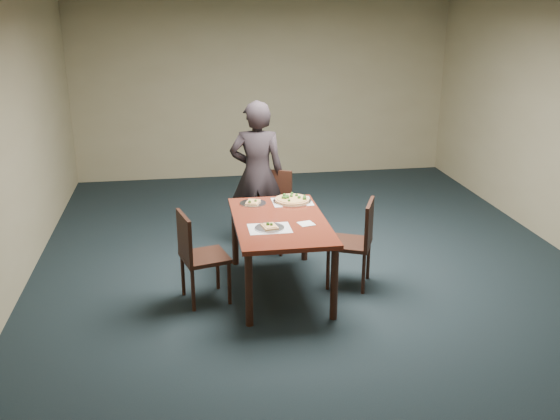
{
  "coord_description": "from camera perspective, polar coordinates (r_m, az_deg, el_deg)",
  "views": [
    {
      "loc": [
        -1.32,
        -5.93,
        2.84
      ],
      "look_at": [
        -0.41,
        -0.25,
        0.85
      ],
      "focal_mm": 40.0,
      "sensor_mm": 36.0,
      "label": 1
    }
  ],
  "objects": [
    {
      "name": "diner",
      "position": [
        7.25,
        -2.1,
        3.26
      ],
      "size": [
        0.68,
        0.5,
        1.73
      ],
      "primitive_type": "imported",
      "rotation": [
        0.0,
        0.0,
        3.0
      ],
      "color": "black",
      "rests_on": "ground"
    },
    {
      "name": "chair_right",
      "position": [
        6.34,
        7.07,
        -2.58
      ],
      "size": [
        0.56,
        0.56,
        0.91
      ],
      "rotation": [
        0.0,
        0.0,
        -1.99
      ],
      "color": "black",
      "rests_on": "ground"
    },
    {
      "name": "placemat_near",
      "position": [
        5.89,
        -0.96,
        -1.69
      ],
      "size": [
        0.4,
        0.3,
        0.0
      ],
      "primitive_type": "cube",
      "color": "white",
      "rests_on": "dining_table"
    },
    {
      "name": "chair_far",
      "position": [
        7.28,
        -0.75,
        0.46
      ],
      "size": [
        0.56,
        0.56,
        0.91
      ],
      "rotation": [
        0.0,
        0.0,
        -0.43
      ],
      "color": "black",
      "rests_on": "ground"
    },
    {
      "name": "room_shell",
      "position": [
        6.17,
        3.46,
        8.78
      ],
      "size": [
        8.0,
        8.0,
        8.0
      ],
      "color": "tan",
      "rests_on": "ground"
    },
    {
      "name": "slice_plate_far",
      "position": [
        6.58,
        -2.49,
        0.67
      ],
      "size": [
        0.28,
        0.28,
        0.06
      ],
      "color": "silver",
      "rests_on": "dining_table"
    },
    {
      "name": "dining_table",
      "position": [
        6.15,
        -0.0,
        -1.69
      ],
      "size": [
        0.9,
        1.5,
        0.75
      ],
      "color": "#551B11",
      "rests_on": "ground"
    },
    {
      "name": "chair_left",
      "position": [
        6.01,
        -7.62,
        -3.84
      ],
      "size": [
        0.51,
        0.51,
        0.91
      ],
      "rotation": [
        0.0,
        0.0,
        1.82
      ],
      "color": "black",
      "rests_on": "ground"
    },
    {
      "name": "slice_plate_near",
      "position": [
        5.89,
        -0.96,
        -1.57
      ],
      "size": [
        0.28,
        0.28,
        0.06
      ],
      "color": "silver",
      "rests_on": "dining_table"
    },
    {
      "name": "pizza_pan",
      "position": [
        6.64,
        1.12,
        0.96
      ],
      "size": [
        0.41,
        0.41,
        0.07
      ],
      "color": "silver",
      "rests_on": "dining_table"
    },
    {
      "name": "napkin",
      "position": [
        6.01,
        2.41,
        -1.27
      ],
      "size": [
        0.17,
        0.17,
        0.01
      ],
      "primitive_type": "cube",
      "rotation": [
        0.0,
        0.0,
        0.25
      ],
      "color": "white",
      "rests_on": "dining_table"
    },
    {
      "name": "ground",
      "position": [
        6.7,
        3.17,
        -6.01
      ],
      "size": [
        8.0,
        8.0,
        0.0
      ],
      "primitive_type": "plane",
      "color": "black",
      "rests_on": "ground"
    },
    {
      "name": "placemat_main",
      "position": [
        6.65,
        1.12,
        0.77
      ],
      "size": [
        0.42,
        0.32,
        0.0
      ],
      "primitive_type": "cube",
      "color": "white",
      "rests_on": "dining_table"
    }
  ]
}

